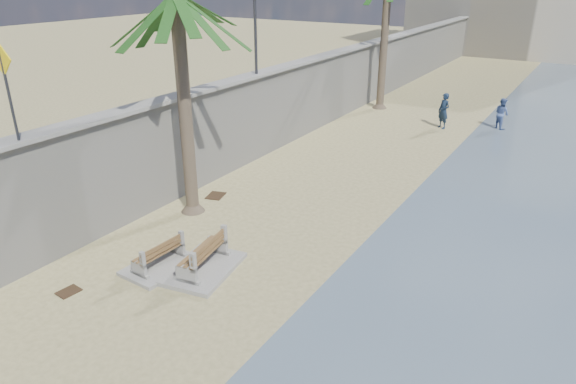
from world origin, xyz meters
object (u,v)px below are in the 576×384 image
at_px(bench_near, 203,257).
at_px(person_a, 444,108).
at_px(palm_mid, 176,0).
at_px(person_b, 502,112).
at_px(bench_far, 159,256).

height_order(bench_near, person_a, person_a).
bearing_deg(palm_mid, bench_near, -44.52).
xyz_separation_m(bench_near, person_b, (4.08, 18.60, 0.47)).
height_order(bench_near, bench_far, bench_near).
height_order(bench_far, person_a, person_a).
xyz_separation_m(bench_far, person_b, (5.21, 19.11, 0.53)).
height_order(person_a, person_b, person_a).
distance_m(bench_far, palm_mid, 7.34).
distance_m(bench_near, palm_mid, 7.42).
bearing_deg(person_b, bench_near, 117.45).
bearing_deg(bench_near, palm_mid, 135.48).
relative_size(bench_near, palm_mid, 0.32).
relative_size(bench_near, bench_far, 1.25).
relative_size(bench_far, person_a, 0.95).
xyz_separation_m(bench_far, person_a, (2.65, 17.62, 0.69)).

